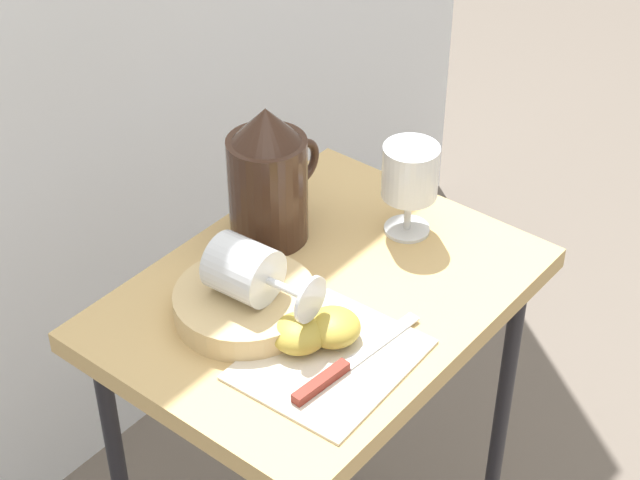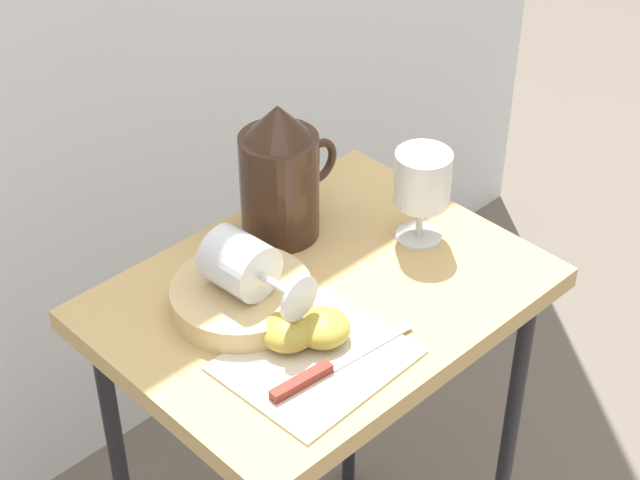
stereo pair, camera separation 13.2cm
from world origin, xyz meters
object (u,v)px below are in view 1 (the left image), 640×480
wine_glass_tipped_near (247,271)px  apple_half_left (299,333)px  pitcher (269,186)px  wine_glass_upright (410,176)px  basket_tray (245,304)px  table (320,335)px  apple_half_right (333,327)px  knife (340,369)px

wine_glass_tipped_near → apple_half_left: 0.10m
pitcher → apple_half_left: size_ratio=2.93×
wine_glass_tipped_near → wine_glass_upright: bearing=-10.4°
apple_half_left → pitcher: bearing=49.6°
wine_glass_tipped_near → apple_half_left: bearing=-93.5°
basket_tray → wine_glass_upright: 0.29m
table → apple_half_right: 0.14m
wine_glass_upright → apple_half_right: wine_glass_upright is taller
wine_glass_tipped_near → apple_half_right: (0.03, -0.11, -0.05)m
table → pitcher: bearing=68.9°
pitcher → knife: pitcher is taller
pitcher → wine_glass_upright: (0.13, -0.14, 0.01)m
table → apple_half_left: (-0.10, -0.05, 0.10)m
apple_half_left → basket_tray: bearing=86.7°
apple_half_right → basket_tray: bearing=104.2°
wine_glass_tipped_near → knife: 0.17m
basket_tray → knife: (-0.01, -0.16, -0.01)m
pitcher → wine_glass_upright: pitcher is taller
pitcher → wine_glass_tipped_near: 0.17m
table → wine_glass_upright: 0.24m
pitcher → knife: (-0.16, -0.25, -0.07)m
knife → wine_glass_upright: bearing=20.0°
wine_glass_tipped_near → knife: bearing=-94.3°
table → wine_glass_tipped_near: (-0.10, 0.04, 0.15)m
apple_half_left → knife: size_ratio=0.32×
wine_glass_tipped_near → knife: wine_glass_tipped_near is taller
table → knife: (-0.11, -0.12, 0.09)m
table → basket_tray: size_ratio=3.89×
basket_tray → pitcher: pitcher is taller
pitcher → apple_half_left: bearing=-130.4°
pitcher → wine_glass_tipped_near: (-0.15, -0.09, -0.01)m
basket_tray → wine_glass_upright: (0.27, -0.05, 0.07)m
apple_half_left → apple_half_right: 0.04m
table → apple_half_right: size_ratio=10.23×
apple_half_right → knife: bearing=-133.9°
wine_glass_upright → apple_half_left: bearing=-172.6°
table → apple_half_right: (-0.07, -0.07, 0.10)m
knife → basket_tray: bearing=85.8°
wine_glass_upright → knife: wine_glass_upright is taller
pitcher → basket_tray: bearing=-149.3°
table → wine_glass_tipped_near: wine_glass_tipped_near is taller
apple_half_left → table: bearing=25.9°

